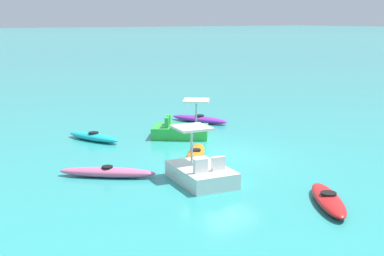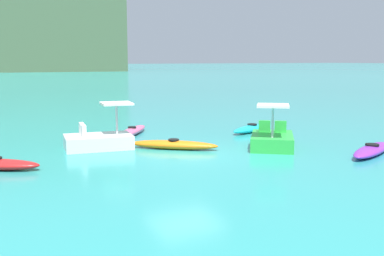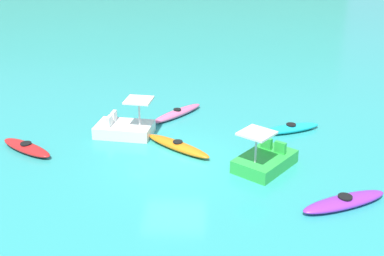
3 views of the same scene
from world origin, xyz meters
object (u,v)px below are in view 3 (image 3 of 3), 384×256
at_px(kayak_red, 26,148).
at_px(kayak_orange, 178,146).
at_px(kayak_cyan, 291,128).
at_px(kayak_purple, 344,202).
at_px(pedal_boat_white, 125,128).
at_px(pedal_boat_green, 265,160).
at_px(kayak_pink, 177,113).

bearing_deg(kayak_red, kayak_orange, 4.10).
height_order(kayak_cyan, kayak_purple, same).
relative_size(pedal_boat_white, pedal_boat_green, 0.92).
bearing_deg(kayak_purple, kayak_cyan, 97.99).
height_order(kayak_orange, pedal_boat_white, pedal_boat_white).
relative_size(kayak_orange, kayak_cyan, 1.04).
relative_size(kayak_orange, kayak_purple, 0.93).
bearing_deg(kayak_purple, kayak_pink, 128.00).
distance_m(pedal_boat_white, pedal_boat_green, 6.40).
xyz_separation_m(kayak_purple, pedal_boat_white, (-8.08, 5.36, 0.17)).
distance_m(kayak_purple, pedal_boat_white, 9.70).
xyz_separation_m(kayak_orange, kayak_cyan, (4.84, 2.03, 0.00)).
distance_m(kayak_pink, kayak_red, 7.08).
bearing_deg(kayak_orange, kayak_pink, 94.52).
bearing_deg(kayak_red, kayak_purple, -16.80).
xyz_separation_m(kayak_cyan, kayak_red, (-10.91, -2.46, 0.00)).
height_order(kayak_cyan, kayak_red, same).
xyz_separation_m(kayak_red, pedal_boat_green, (9.42, -1.00, 0.17)).
bearing_deg(pedal_boat_white, pedal_boat_green, -26.00).
bearing_deg(kayak_purple, kayak_red, 163.20).
xyz_separation_m(kayak_orange, pedal_boat_green, (3.36, -1.43, 0.17)).
height_order(kayak_pink, pedal_boat_green, pedal_boat_green).
bearing_deg(kayak_orange, kayak_purple, -35.02).
bearing_deg(pedal_boat_green, pedal_boat_white, 154.00).
xyz_separation_m(kayak_orange, kayak_red, (-6.07, -0.43, 0.00)).
bearing_deg(kayak_pink, pedal_boat_white, -132.61).
height_order(kayak_cyan, pedal_boat_white, pedal_boat_white).
xyz_separation_m(kayak_orange, pedal_boat_white, (-2.40, 1.37, 0.17)).
bearing_deg(kayak_red, kayak_cyan, 12.73).
bearing_deg(pedal_boat_green, kayak_red, 173.96).
xyz_separation_m(kayak_cyan, pedal_boat_white, (-7.24, -0.66, 0.17)).
bearing_deg(kayak_orange, kayak_cyan, 22.74).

